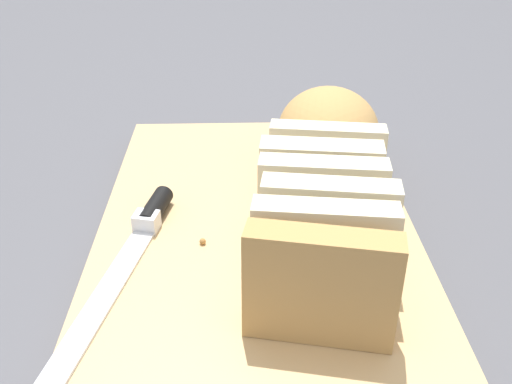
% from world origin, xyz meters
% --- Properties ---
extents(ground_plane, '(3.00, 3.00, 0.00)m').
position_xyz_m(ground_plane, '(0.00, 0.00, 0.00)').
color(ground_plane, '#4C4C51').
extents(cutting_board, '(0.48, 0.34, 0.02)m').
position_xyz_m(cutting_board, '(0.00, 0.00, 0.01)').
color(cutting_board, tan).
rests_on(cutting_board, ground_plane).
extents(bread_loaf, '(0.38, 0.16, 0.09)m').
position_xyz_m(bread_loaf, '(-0.02, 0.07, 0.07)').
color(bread_loaf, tan).
rests_on(bread_loaf, cutting_board).
extents(bread_knife, '(0.27, 0.07, 0.02)m').
position_xyz_m(bread_knife, '(0.04, -0.11, 0.03)').
color(bread_knife, silver).
rests_on(bread_knife, cutting_board).
extents(crumb_near_knife, '(0.00, 0.00, 0.00)m').
position_xyz_m(crumb_near_knife, '(0.03, 0.00, 0.02)').
color(crumb_near_knife, '#A8753D').
rests_on(crumb_near_knife, cutting_board).
extents(crumb_near_loaf, '(0.00, 0.00, 0.00)m').
position_xyz_m(crumb_near_loaf, '(0.03, -0.00, 0.02)').
color(crumb_near_loaf, '#A8753D').
rests_on(crumb_near_loaf, cutting_board).
extents(crumb_stray_left, '(0.01, 0.01, 0.01)m').
position_xyz_m(crumb_stray_left, '(0.05, -0.05, 0.02)').
color(crumb_stray_left, '#A8753D').
rests_on(crumb_stray_left, cutting_board).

